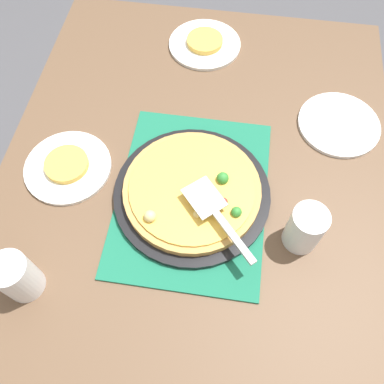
# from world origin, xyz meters

# --- Properties ---
(ground_plane) EXTENTS (8.00, 8.00, 0.00)m
(ground_plane) POSITION_xyz_m (0.00, 0.00, 0.00)
(ground_plane) COLOR #4C4C51
(dining_table) EXTENTS (1.40, 1.00, 0.75)m
(dining_table) POSITION_xyz_m (0.00, 0.00, 0.64)
(dining_table) COLOR brown
(dining_table) RESTS_ON ground_plane
(placemat) EXTENTS (0.48, 0.36, 0.01)m
(placemat) POSITION_xyz_m (0.00, 0.00, 0.75)
(placemat) COLOR #196B4C
(placemat) RESTS_ON dining_table
(pizza_pan) EXTENTS (0.38, 0.38, 0.01)m
(pizza_pan) POSITION_xyz_m (0.00, 0.00, 0.76)
(pizza_pan) COLOR black
(pizza_pan) RESTS_ON placemat
(pizza) EXTENTS (0.33, 0.33, 0.05)m
(pizza) POSITION_xyz_m (-0.00, -0.00, 0.78)
(pizza) COLOR tan
(pizza) RESTS_ON pizza_pan
(plate_near_left) EXTENTS (0.22, 0.22, 0.01)m
(plate_near_left) POSITION_xyz_m (0.03, 0.32, 0.76)
(plate_near_left) COLOR white
(plate_near_left) RESTS_ON dining_table
(plate_far_right) EXTENTS (0.22, 0.22, 0.01)m
(plate_far_right) POSITION_xyz_m (0.53, 0.04, 0.76)
(plate_far_right) COLOR white
(plate_far_right) RESTS_ON dining_table
(plate_side) EXTENTS (0.22, 0.22, 0.01)m
(plate_side) POSITION_xyz_m (0.27, -0.36, 0.76)
(plate_side) COLOR white
(plate_side) RESTS_ON dining_table
(served_slice_left) EXTENTS (0.11, 0.11, 0.02)m
(served_slice_left) POSITION_xyz_m (0.03, 0.32, 0.77)
(served_slice_left) COLOR #EAB747
(served_slice_left) RESTS_ON plate_near_left
(served_slice_right) EXTENTS (0.11, 0.11, 0.02)m
(served_slice_right) POSITION_xyz_m (0.53, 0.04, 0.77)
(served_slice_right) COLOR #EAB747
(served_slice_right) RESTS_ON plate_far_right
(cup_near) EXTENTS (0.08, 0.08, 0.12)m
(cup_near) POSITION_xyz_m (-0.27, 0.32, 0.81)
(cup_near) COLOR white
(cup_near) RESTS_ON dining_table
(cup_far) EXTENTS (0.08, 0.08, 0.12)m
(cup_far) POSITION_xyz_m (-0.08, -0.26, 0.81)
(cup_far) COLOR white
(cup_far) RESTS_ON dining_table
(pizza_server) EXTENTS (0.20, 0.18, 0.01)m
(pizza_server) POSITION_xyz_m (-0.07, -0.06, 0.82)
(pizza_server) COLOR silver
(pizza_server) RESTS_ON pizza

